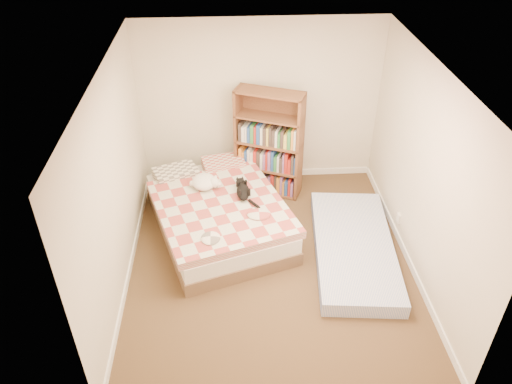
{
  "coord_description": "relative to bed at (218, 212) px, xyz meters",
  "views": [
    {
      "loc": [
        -0.46,
        -4.67,
        4.34
      ],
      "look_at": [
        -0.16,
        0.3,
        0.87
      ],
      "focal_mm": 35.0,
      "sensor_mm": 36.0,
      "label": 1
    }
  ],
  "objects": [
    {
      "name": "bed",
      "position": [
        0.0,
        0.0,
        0.0
      ],
      "size": [
        2.11,
        2.52,
        0.58
      ],
      "rotation": [
        0.0,
        0.0,
        0.31
      ],
      "color": "brown",
      "rests_on": "room"
    },
    {
      "name": "room",
      "position": [
        0.65,
        -0.72,
        0.93
      ],
      "size": [
        3.51,
        4.01,
        2.51
      ],
      "color": "#44301D",
      "rests_on": "ground"
    },
    {
      "name": "black_cat",
      "position": [
        0.35,
        0.04,
        0.32
      ],
      "size": [
        0.24,
        0.65,
        0.15
      ],
      "rotation": [
        0.0,
        0.0,
        0.14
      ],
      "color": "black",
      "rests_on": "bed"
    },
    {
      "name": "floor_mattress",
      "position": [
        1.73,
        -0.64,
        -0.17
      ],
      "size": [
        1.18,
        2.24,
        0.19
      ],
      "primitive_type": "cube",
      "rotation": [
        0.0,
        0.0,
        -0.1
      ],
      "color": "#7C8DCE",
      "rests_on": "room"
    },
    {
      "name": "bookshelf",
      "position": [
        0.75,
        0.91,
        0.32
      ],
      "size": [
        1.09,
        0.68,
        1.61
      ],
      "rotation": [
        0.0,
        0.0,
        -0.39
      ],
      "color": "#502A1B",
      "rests_on": "room"
    },
    {
      "name": "white_dog",
      "position": [
        -0.16,
        0.23,
        0.34
      ],
      "size": [
        0.45,
        0.47,
        0.18
      ],
      "rotation": [
        0.0,
        0.0,
        0.44
      ],
      "color": "silver",
      "rests_on": "bed"
    }
  ]
}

